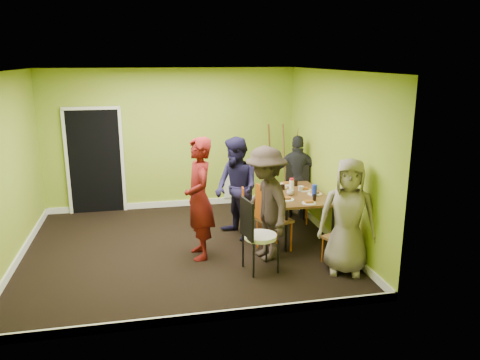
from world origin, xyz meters
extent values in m
plane|color=black|center=(0.00, 0.00, 0.00)|extent=(5.00, 5.00, 0.00)
cube|color=#91A62A|center=(0.00, 2.25, 1.40)|extent=(5.00, 0.04, 2.80)
cube|color=#91A62A|center=(0.00, -2.25, 1.40)|extent=(5.00, 0.04, 2.80)
cube|color=#91A62A|center=(-2.50, 0.00, 1.40)|extent=(0.04, 4.50, 2.80)
cube|color=#91A62A|center=(2.50, 0.00, 1.40)|extent=(0.04, 4.50, 2.80)
cube|color=white|center=(0.00, 0.00, 2.80)|extent=(5.00, 4.50, 0.04)
cube|color=black|center=(-1.50, 2.22, 1.02)|extent=(1.00, 0.05, 2.04)
cube|color=white|center=(1.30, 2.22, 0.40)|extent=(0.50, 0.04, 0.55)
cylinder|color=black|center=(1.58, -0.46, 0.35)|extent=(0.04, 0.04, 0.71)
cylinder|color=black|center=(2.36, -0.46, 0.35)|extent=(0.04, 0.04, 0.71)
cylinder|color=black|center=(1.58, 0.92, 0.35)|extent=(0.04, 0.04, 0.71)
cylinder|color=black|center=(2.36, 0.92, 0.35)|extent=(0.04, 0.04, 0.71)
cube|color=brown|center=(1.97, 0.23, 0.73)|extent=(0.90, 1.50, 0.04)
cylinder|color=#D85B14|center=(1.06, 0.42, 0.21)|extent=(0.02, 0.02, 0.43)
cylinder|color=#D85B14|center=(1.02, 0.10, 0.21)|extent=(0.02, 0.02, 0.43)
cylinder|color=#D85B14|center=(1.38, 0.38, 0.21)|extent=(0.02, 0.02, 0.43)
cylinder|color=#D85B14|center=(1.34, 0.06, 0.21)|extent=(0.02, 0.02, 0.43)
cube|color=brown|center=(1.20, 0.24, 0.43)|extent=(0.42, 0.42, 0.04)
cube|color=#D85B14|center=(1.02, 0.26, 0.68)|extent=(0.07, 0.36, 0.47)
cylinder|color=#D85B14|center=(1.17, -0.25, 0.25)|extent=(0.03, 0.03, 0.50)
cylinder|color=#D85B14|center=(1.30, -0.60, 0.25)|extent=(0.03, 0.03, 0.50)
cylinder|color=#D85B14|center=(1.53, -0.11, 0.25)|extent=(0.03, 0.03, 0.50)
cylinder|color=#D85B14|center=(1.66, -0.47, 0.25)|extent=(0.03, 0.03, 0.50)
cube|color=brown|center=(1.42, -0.36, 0.50)|extent=(0.58, 0.58, 0.04)
cube|color=#D85B14|center=(1.22, -0.43, 0.81)|extent=(0.18, 0.41, 0.56)
cylinder|color=#D85B14|center=(2.41, 0.98, 0.23)|extent=(0.03, 0.03, 0.46)
cylinder|color=#D85B14|center=(2.08, 1.08, 0.23)|extent=(0.03, 0.03, 0.46)
cylinder|color=#D85B14|center=(2.32, 0.65, 0.23)|extent=(0.03, 0.03, 0.46)
cylinder|color=#D85B14|center=(1.99, 0.74, 0.23)|extent=(0.03, 0.03, 0.46)
cube|color=brown|center=(2.20, 0.86, 0.46)|extent=(0.50, 0.50, 0.04)
cube|color=#D85B14|center=(2.25, 1.05, 0.73)|extent=(0.38, 0.13, 0.51)
cylinder|color=#D85B14|center=(2.12, -1.22, 0.20)|extent=(0.02, 0.02, 0.40)
cylinder|color=#D85B14|center=(2.40, -1.10, 0.20)|extent=(0.02, 0.02, 0.40)
cylinder|color=#D85B14|center=(2.00, -0.94, 0.20)|extent=(0.02, 0.02, 0.40)
cylinder|color=#D85B14|center=(2.28, -0.82, 0.20)|extent=(0.02, 0.02, 0.40)
cube|color=brown|center=(2.20, -1.02, 0.40)|extent=(0.46, 0.46, 0.04)
cube|color=#D85B14|center=(2.27, -1.17, 0.64)|extent=(0.32, 0.16, 0.44)
cylinder|color=black|center=(0.80, -0.87, 0.25)|extent=(0.03, 0.03, 0.50)
cylinder|color=black|center=(0.87, -1.24, 0.25)|extent=(0.03, 0.03, 0.50)
cylinder|color=black|center=(1.17, -0.80, 0.25)|extent=(0.03, 0.03, 0.50)
cylinder|color=black|center=(1.24, -1.17, 0.25)|extent=(0.03, 0.03, 0.50)
cylinder|color=white|center=(1.02, -1.02, 0.52)|extent=(0.47, 0.47, 0.06)
cube|color=black|center=(0.81, -1.06, 0.81)|extent=(0.11, 0.43, 0.56)
cylinder|color=brown|center=(1.98, 1.97, 0.86)|extent=(0.25, 0.40, 1.73)
cylinder|color=brown|center=(2.42, 1.97, 0.86)|extent=(0.25, 0.40, 1.73)
cylinder|color=brown|center=(2.20, 1.72, 0.86)|extent=(0.04, 0.39, 1.69)
cube|color=brown|center=(2.20, 1.92, 0.81)|extent=(0.47, 0.04, 0.04)
cylinder|color=white|center=(1.80, 0.60, 0.76)|extent=(0.22, 0.22, 0.01)
cylinder|color=white|center=(1.68, -0.13, 0.76)|extent=(0.25, 0.25, 0.01)
cylinder|color=white|center=(1.97, 0.78, 0.76)|extent=(0.26, 0.26, 0.01)
cylinder|color=white|center=(1.97, -0.38, 0.76)|extent=(0.22, 0.22, 0.01)
cylinder|color=white|center=(2.15, 0.35, 0.76)|extent=(0.23, 0.23, 0.01)
cylinder|color=white|center=(2.24, 0.09, 0.76)|extent=(0.24, 0.24, 0.01)
cylinder|color=white|center=(1.87, 0.22, 0.87)|extent=(0.08, 0.08, 0.24)
cylinder|color=#182DB6|center=(2.19, -0.03, 0.85)|extent=(0.08, 0.08, 0.20)
cylinder|color=#D85B14|center=(1.96, 0.49, 0.79)|extent=(0.04, 0.04, 0.07)
cylinder|color=black|center=(1.80, 0.48, 0.79)|extent=(0.07, 0.07, 0.09)
cylinder|color=black|center=(2.10, 0.67, 0.80)|extent=(0.07, 0.07, 0.10)
cylinder|color=black|center=(2.11, -0.25, 0.80)|extent=(0.06, 0.06, 0.10)
imported|color=white|center=(1.82, 0.12, 0.80)|extent=(0.12, 0.12, 0.09)
imported|color=white|center=(2.07, 0.31, 0.80)|extent=(0.10, 0.10, 0.09)
imported|color=#5F1010|center=(0.23, -0.36, 0.93)|extent=(0.50, 0.72, 1.87)
imported|color=#191637|center=(0.93, 0.30, 0.86)|extent=(0.92, 1.02, 1.73)
imported|color=#2C221D|center=(1.20, -0.62, 0.87)|extent=(0.87, 1.24, 1.74)
imported|color=black|center=(2.29, 1.13, 0.79)|extent=(1.00, 0.67, 1.58)
imported|color=gray|center=(2.20, -1.32, 0.83)|extent=(0.96, 0.81, 1.67)
camera|label=1|loc=(-0.53, -7.08, 2.99)|focal=35.00mm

